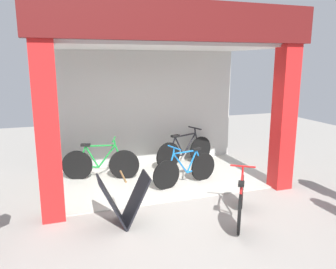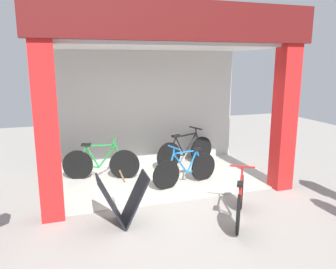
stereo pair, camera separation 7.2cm
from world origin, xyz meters
The scene contains 7 objects.
ground_plane centered at (0.00, 0.00, 0.00)m, with size 17.71×17.71×0.00m, color #9E9991.
shop_facade centered at (0.00, 1.36, 1.91)m, with size 5.05×2.92×3.56m.
bicycle_inside_0 centered at (0.43, 0.74, 0.35)m, with size 1.55×0.51×0.88m.
bicycle_inside_1 centered at (-1.23, 1.67, 0.37)m, with size 1.65×0.57×0.94m.
bicycle_inside_3 centered at (0.91, 2.00, 0.38)m, with size 1.66×0.62×0.95m.
bicycle_parked_0 centered at (0.69, -1.04, 0.34)m, with size 0.88×1.32×0.85m.
sandwich_board_sign centered at (-1.17, -0.58, 0.41)m, with size 0.83×0.57×0.83m.
Camera 1 is at (-2.12, -5.52, 2.57)m, focal length 35.76 mm.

